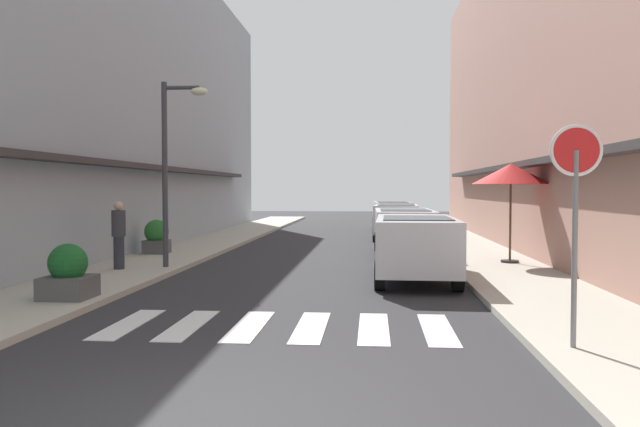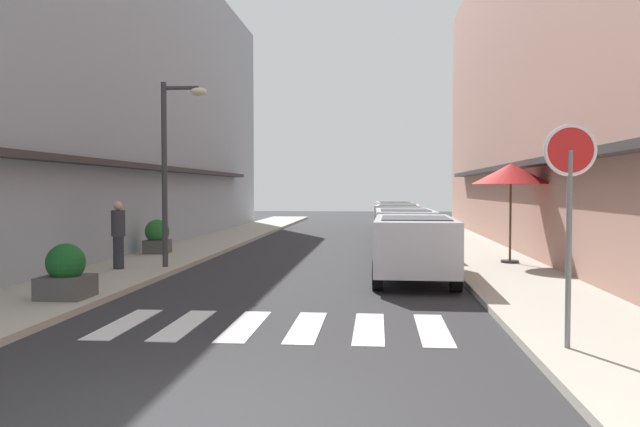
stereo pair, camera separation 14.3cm
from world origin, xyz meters
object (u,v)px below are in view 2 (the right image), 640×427
(round_street_sign, at_px, (570,177))
(planter_corner, at_px, (66,274))
(street_lamp, at_px, (172,152))
(parked_car_near, at_px, (415,241))
(parked_car_distant, at_px, (394,212))
(pedestrian_walking_near, at_px, (118,233))
(parked_car_mid, at_px, (404,227))
(cafe_umbrella, at_px, (511,174))
(parked_car_far, at_px, (398,218))
(planter_midblock, at_px, (157,236))

(round_street_sign, bearing_deg, planter_corner, 160.23)
(round_street_sign, bearing_deg, street_lamp, 135.00)
(parked_car_near, xyz_separation_m, parked_car_distant, (0.00, 17.79, 0.00))
(parked_car_near, distance_m, pedestrian_walking_near, 7.28)
(parked_car_near, distance_m, street_lamp, 6.51)
(parked_car_distant, distance_m, round_street_sign, 24.17)
(parked_car_mid, bearing_deg, cafe_umbrella, -42.95)
(parked_car_far, height_order, parked_car_distant, same)
(parked_car_mid, distance_m, street_lamp, 7.67)
(parked_car_far, xyz_separation_m, round_street_sign, (1.53, -18.15, 1.34))
(parked_car_near, xyz_separation_m, planter_midblock, (-7.62, 4.54, -0.28))
(planter_corner, bearing_deg, cafe_umbrella, 34.77)
(round_street_sign, distance_m, pedestrian_walking_near, 11.30)
(parked_car_distant, distance_m, street_lamp, 17.72)
(parked_car_mid, distance_m, planter_corner, 11.04)
(parked_car_near, xyz_separation_m, planter_corner, (-6.48, -3.41, -0.36))
(parked_car_mid, bearing_deg, street_lamp, -144.81)
(cafe_umbrella, xyz_separation_m, planter_midblock, (-10.35, 1.56, -1.86))
(cafe_umbrella, bearing_deg, parked_car_mid, 137.05)
(round_street_sign, xyz_separation_m, cafe_umbrella, (1.20, 9.27, 0.24))
(street_lamp, relative_size, cafe_umbrella, 1.76)
(parked_car_far, bearing_deg, planter_corner, -113.00)
(planter_corner, bearing_deg, round_street_sign, -19.77)
(parked_car_distant, bearing_deg, parked_car_near, -90.00)
(parked_car_near, bearing_deg, parked_car_far, 90.00)
(round_street_sign, distance_m, cafe_umbrella, 9.35)
(parked_car_mid, height_order, street_lamp, street_lamp)
(pedestrian_walking_near, bearing_deg, round_street_sign, -178.63)
(street_lamp, distance_m, cafe_umbrella, 8.94)
(pedestrian_walking_near, bearing_deg, street_lamp, -115.73)
(street_lamp, xyz_separation_m, planter_midblock, (-1.59, 3.27, -2.39))
(parked_car_far, distance_m, pedestrian_walking_near, 13.29)
(round_street_sign, height_order, cafe_umbrella, round_street_sign)
(parked_car_far, xyz_separation_m, planter_midblock, (-7.62, -7.32, -0.28))
(cafe_umbrella, bearing_deg, parked_car_near, -132.45)
(parked_car_near, relative_size, cafe_umbrella, 1.57)
(parked_car_distant, height_order, round_street_sign, round_street_sign)
(parked_car_near, bearing_deg, round_street_sign, -76.33)
(parked_car_mid, distance_m, parked_car_distant, 12.27)
(round_street_sign, height_order, planter_corner, round_street_sign)
(round_street_sign, relative_size, cafe_umbrella, 1.05)
(parked_car_mid, bearing_deg, parked_car_near, -90.00)
(round_street_sign, relative_size, pedestrian_walking_near, 1.66)
(pedestrian_walking_near, bearing_deg, parked_car_distant, -72.98)
(pedestrian_walking_near, bearing_deg, parked_car_far, -83.01)
(round_street_sign, relative_size, planter_corner, 2.79)
(parked_car_near, bearing_deg, street_lamp, 168.14)
(street_lamp, xyz_separation_m, planter_corner, (-0.45, -4.68, -2.47))
(cafe_umbrella, bearing_deg, parked_car_distant, 100.43)
(round_street_sign, height_order, pedestrian_walking_near, round_street_sign)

